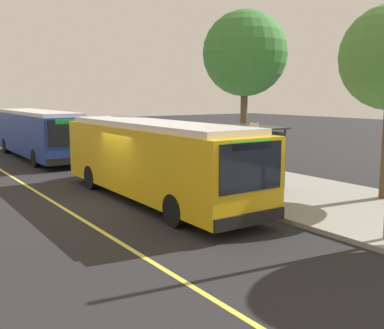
# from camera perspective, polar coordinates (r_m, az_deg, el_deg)

# --- Properties ---
(ground_plane) EXTENTS (120.00, 120.00, 0.00)m
(ground_plane) POSITION_cam_1_polar(r_m,az_deg,el_deg) (17.09, -8.51, -4.60)
(ground_plane) COLOR #232326
(sidewalk_curb) EXTENTS (44.00, 6.40, 0.15)m
(sidewalk_curb) POSITION_cam_1_polar(r_m,az_deg,el_deg) (20.35, 6.86, -2.21)
(sidewalk_curb) COLOR gray
(sidewalk_curb) RESTS_ON ground_plane
(lane_stripe_center) EXTENTS (36.00, 0.14, 0.01)m
(lane_stripe_center) POSITION_cam_1_polar(r_m,az_deg,el_deg) (16.28, -15.52, -5.48)
(lane_stripe_center) COLOR #E0D64C
(lane_stripe_center) RESTS_ON ground_plane
(transit_bus_main) EXTENTS (11.00, 2.69, 2.95)m
(transit_bus_main) POSITION_cam_1_polar(r_m,az_deg,el_deg) (16.84, -4.85, 0.86)
(transit_bus_main) COLOR gold
(transit_bus_main) RESTS_ON ground_plane
(transit_bus_second) EXTENTS (12.02, 2.68, 2.95)m
(transit_bus_second) POSITION_cam_1_polar(r_m,az_deg,el_deg) (29.92, -18.82, 3.85)
(transit_bus_second) COLOR navy
(transit_bus_second) RESTS_ON ground_plane
(bus_shelter) EXTENTS (2.90, 1.60, 2.48)m
(bus_shelter) POSITION_cam_1_polar(r_m,az_deg,el_deg) (19.39, 7.39, 2.75)
(bus_shelter) COLOR #333338
(bus_shelter) RESTS_ON sidewalk_curb
(waiting_bench) EXTENTS (1.60, 0.48, 0.95)m
(waiting_bench) POSITION_cam_1_polar(r_m,az_deg,el_deg) (19.50, 7.28, -1.03)
(waiting_bench) COLOR brown
(waiting_bench) RESTS_ON sidewalk_curb
(route_sign_post) EXTENTS (0.44, 0.08, 2.80)m
(route_sign_post) POSITION_cam_1_polar(r_m,az_deg,el_deg) (16.50, 7.77, 1.84)
(route_sign_post) COLOR #333338
(route_sign_post) RESTS_ON sidewalk_curb
(pedestrian_commuter) EXTENTS (0.24, 0.40, 1.69)m
(pedestrian_commuter) POSITION_cam_1_polar(r_m,az_deg,el_deg) (20.06, -0.79, 0.71)
(pedestrian_commuter) COLOR #282D47
(pedestrian_commuter) RESTS_ON sidewalk_curb
(street_tree_downstreet) EXTENTS (4.31, 4.31, 8.00)m
(street_tree_downstreet) POSITION_cam_1_polar(r_m,az_deg,el_deg) (23.80, 6.65, 13.62)
(street_tree_downstreet) COLOR brown
(street_tree_downstreet) RESTS_ON sidewalk_curb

